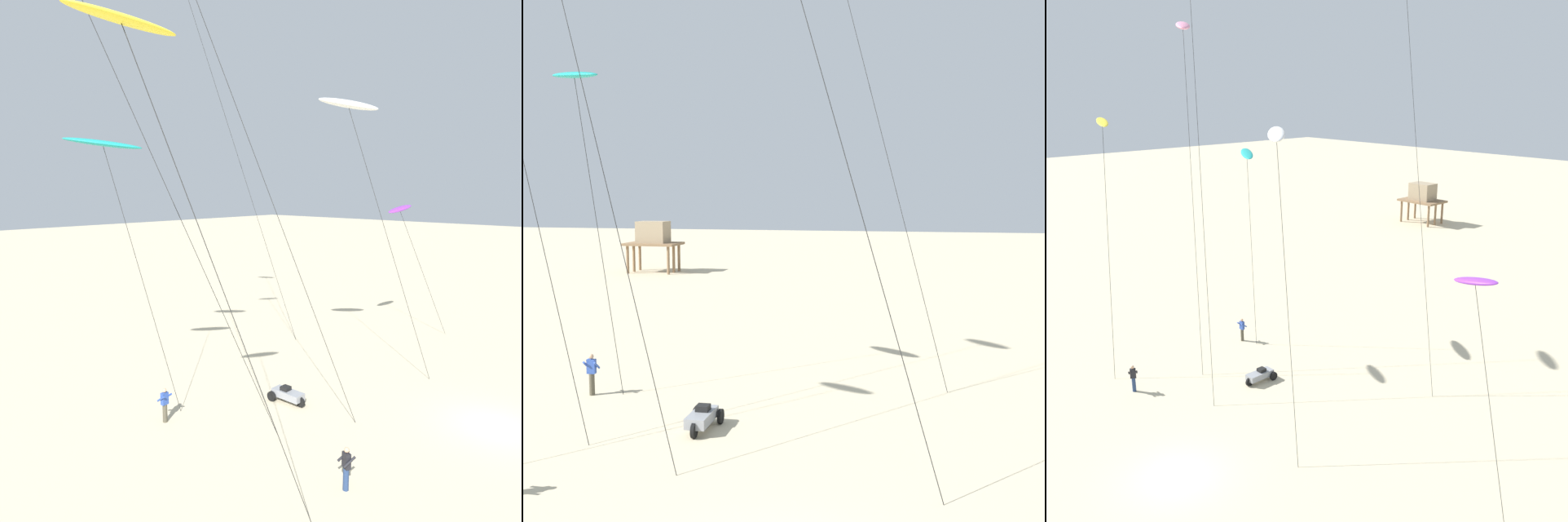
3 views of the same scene
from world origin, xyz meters
TOP-DOWN VIEW (x-y plane):
  - kite_teal at (-11.59, 13.44)m, footprint 4.26×2.83m
  - kite_flyer_middle at (-10.17, 11.50)m, footprint 0.56×0.54m
  - stilt_house at (-24.33, 51.46)m, footprint 5.39×3.69m
  - beach_buggy at (-4.59, 8.66)m, footprint 1.04×2.06m

SIDE VIEW (x-z plane):
  - beach_buggy at x=-4.59m, z-range 0.02..0.84m
  - kite_flyer_middle at x=-10.17m, z-range 0.06..1.73m
  - stilt_house at x=-24.33m, z-range 1.05..6.23m
  - kite_teal at x=-11.59m, z-range 6.19..19.41m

